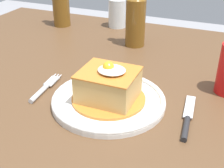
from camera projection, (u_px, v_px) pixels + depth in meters
name	position (u px, v px, depth m)	size (l,w,h in m)	color
dining_table	(119.00, 110.00, 0.83)	(1.38, 0.99, 0.73)	brown
main_plate	(109.00, 100.00, 0.69)	(0.26, 0.26, 0.02)	white
sandwich_meal	(109.00, 86.00, 0.67)	(0.17, 0.17, 0.09)	orange
fork	(43.00, 89.00, 0.73)	(0.03, 0.14, 0.01)	silver
knife	(187.00, 122.00, 0.62)	(0.03, 0.17, 0.01)	#262628
beer_bottle_amber	(60.00, 0.00, 1.13)	(0.06, 0.06, 0.27)	brown
beer_bottle_amber_far	(136.00, 15.00, 0.95)	(0.06, 0.06, 0.27)	brown
drinking_glass	(117.00, 15.00, 1.15)	(0.07, 0.07, 0.10)	silver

